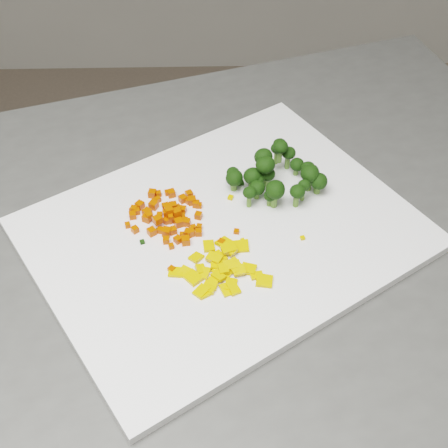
{
  "coord_description": "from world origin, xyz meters",
  "views": [
    {
      "loc": [
        -0.2,
        -0.34,
        1.45
      ],
      "look_at": [
        -0.19,
        0.17,
        0.92
      ],
      "focal_mm": 50.0,
      "sensor_mm": 36.0,
      "label": 1
    }
  ],
  "objects_px": {
    "pepper_pile": "(223,263)",
    "broccoli_pile": "(276,166)",
    "cutting_board": "(224,233)",
    "carrot_pile": "(166,212)",
    "counter_block": "(204,425)"
  },
  "relations": [
    {
      "from": "pepper_pile",
      "to": "broccoli_pile",
      "type": "distance_m",
      "value": 0.16
    },
    {
      "from": "cutting_board",
      "to": "broccoli_pile",
      "type": "distance_m",
      "value": 0.11
    },
    {
      "from": "cutting_board",
      "to": "broccoli_pile",
      "type": "xyz_separation_m",
      "value": [
        0.07,
        0.08,
        0.03
      ]
    },
    {
      "from": "pepper_pile",
      "to": "cutting_board",
      "type": "bearing_deg",
      "value": 87.6
    },
    {
      "from": "broccoli_pile",
      "to": "carrot_pile",
      "type": "bearing_deg",
      "value": -154.76
    },
    {
      "from": "carrot_pile",
      "to": "broccoli_pile",
      "type": "relative_size",
      "value": 0.83
    },
    {
      "from": "counter_block",
      "to": "carrot_pile",
      "type": "distance_m",
      "value": 0.48
    },
    {
      "from": "counter_block",
      "to": "pepper_pile",
      "type": "relative_size",
      "value": 9.07
    },
    {
      "from": "pepper_pile",
      "to": "counter_block",
      "type": "bearing_deg",
      "value": 128.99
    },
    {
      "from": "broccoli_pile",
      "to": "cutting_board",
      "type": "bearing_deg",
      "value": -128.97
    },
    {
      "from": "counter_block",
      "to": "pepper_pile",
      "type": "bearing_deg",
      "value": -51.01
    },
    {
      "from": "cutting_board",
      "to": "carrot_pile",
      "type": "distance_m",
      "value": 0.07
    },
    {
      "from": "carrot_pile",
      "to": "pepper_pile",
      "type": "xyz_separation_m",
      "value": [
        0.07,
        -0.08,
        -0.01
      ]
    },
    {
      "from": "cutting_board",
      "to": "broccoli_pile",
      "type": "height_order",
      "value": "broccoli_pile"
    },
    {
      "from": "counter_block",
      "to": "pepper_pile",
      "type": "distance_m",
      "value": 0.47
    }
  ]
}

